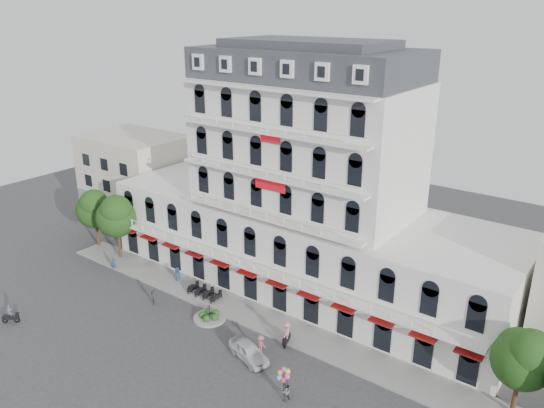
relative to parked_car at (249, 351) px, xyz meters
The scene contains 17 objects.
ground 5.33m from the parked_car, 139.14° to the right, with size 120.00×120.00×0.00m, color #38383A.
sidewalk 6.87m from the parked_car, 125.76° to the left, with size 53.00×4.00×0.16m, color gray.
main_building 17.67m from the parked_car, 105.36° to the left, with size 45.00×15.00×25.80m.
flank_building_west 38.17m from the parked_car, 154.05° to the left, with size 14.00×10.00×12.00m, color beige.
traffic_island 7.46m from the parked_car, 159.99° to the left, with size 3.20×3.20×1.60m.
parked_scooter_row 11.67m from the parked_car, 152.67° to the left, with size 4.40×1.80×1.10m, color black, non-canonical shape.
tree_west_outer 30.99m from the parked_car, 167.70° to the left, with size 4.50×4.48×7.76m.
tree_west_inner 26.13m from the parked_car, 166.42° to the left, with size 4.76×4.76×8.25m.
tree_east_inner 21.56m from the parked_car, 18.02° to the left, with size 4.40×4.37×7.57m.
parked_car is the anchor object (origin of this frame).
rider_west 23.89m from the parked_car, 156.89° to the right, with size 1.33×1.28×1.94m.
rider_center 3.93m from the parked_car, 68.18° to the left, with size 1.02×1.66×2.34m.
pedestrian_left 16.23m from the parked_car, 158.13° to the left, with size 0.83×0.54×1.70m, color navy.
pedestrian_mid 13.46m from the parked_car, behind, with size 1.12×0.47×1.92m, color slate.
pedestrian_right 1.41m from the parked_car, 80.03° to the left, with size 1.07×0.62×1.66m, color #B9626E.
pedestrian_far 23.41m from the parked_car, behind, with size 0.56×0.37×1.55m, color navy.
balloon_vendor 5.86m from the parked_car, 22.51° to the right, with size 1.39×1.32×2.45m.
Camera 1 is at (28.56, -26.16, 28.54)m, focal length 35.00 mm.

